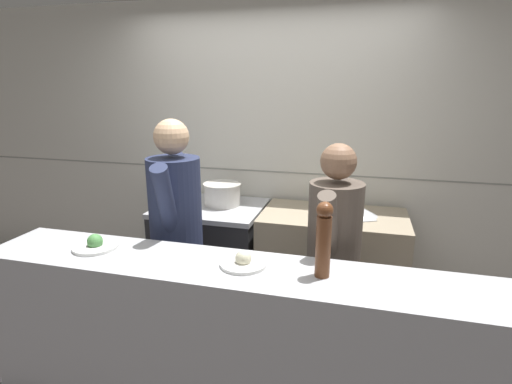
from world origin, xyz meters
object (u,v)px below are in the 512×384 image
at_px(pepper_mill, 324,238).
at_px(plated_dish_appetiser, 243,262).
at_px(mixing_bowl_steel, 359,211).
at_px(chef_sous, 333,258).
at_px(chef_head_cook, 177,232).
at_px(chefs_knife, 346,222).
at_px(plated_dish_main, 95,245).
at_px(stock_pot, 222,194).
at_px(oven_range, 212,256).

bearing_deg(pepper_mill, plated_dish_appetiser, 178.14).
bearing_deg(pepper_mill, mixing_bowl_steel, 82.72).
distance_m(mixing_bowl_steel, plated_dish_appetiser, 1.35).
height_order(mixing_bowl_steel, plated_dish_appetiser, plated_dish_appetiser).
xyz_separation_m(plated_dish_appetiser, chef_sous, (0.42, 0.48, -0.14)).
bearing_deg(chef_head_cook, chefs_knife, 14.84).
bearing_deg(plated_dish_appetiser, plated_dish_main, -179.86).
relative_size(stock_pot, plated_dish_main, 1.29).
relative_size(plated_dish_main, chef_sous, 0.16).
xyz_separation_m(oven_range, plated_dish_appetiser, (0.65, -1.21, 0.56)).
relative_size(stock_pot, chef_head_cook, 0.19).
bearing_deg(mixing_bowl_steel, chefs_knife, -114.12).
xyz_separation_m(chefs_knife, plated_dish_main, (-1.35, -1.04, 0.09)).
bearing_deg(oven_range, chef_head_cook, -86.77).
bearing_deg(stock_pot, chef_head_cook, -93.35).
bearing_deg(chef_head_cook, plated_dish_main, -131.14).
bearing_deg(oven_range, mixing_bowl_steel, 1.12).
distance_m(chef_head_cook, chef_sous, 1.03).
bearing_deg(mixing_bowl_steel, chef_sous, -100.29).
distance_m(oven_range, plated_dish_appetiser, 1.48).
xyz_separation_m(pepper_mill, chef_head_cook, (-1.01, 0.49, -0.25)).
height_order(plated_dish_appetiser, chef_sous, chef_sous).
bearing_deg(chef_head_cook, stock_pot, 74.19).
xyz_separation_m(plated_dish_appetiser, pepper_mill, (0.40, -0.01, 0.18)).
bearing_deg(pepper_mill, chefs_knife, 86.05).
distance_m(oven_range, stock_pot, 0.56).
bearing_deg(chefs_knife, pepper_mill, -93.95).
relative_size(mixing_bowl_steel, chef_sous, 0.18).
bearing_deg(chefs_knife, plated_dish_main, -142.30).
xyz_separation_m(mixing_bowl_steel, plated_dish_appetiser, (-0.56, -1.23, 0.06)).
xyz_separation_m(stock_pot, plated_dish_appetiser, (0.56, -1.26, 0.01)).
xyz_separation_m(mixing_bowl_steel, chef_head_cook, (-1.17, -0.75, -0.02)).
height_order(stock_pot, chef_head_cook, chef_head_cook).
bearing_deg(chefs_knife, mixing_bowl_steel, 65.88).
bearing_deg(mixing_bowl_steel, pepper_mill, -97.28).
xyz_separation_m(stock_pot, pepper_mill, (0.96, -1.27, 0.19)).
bearing_deg(plated_dish_main, oven_range, 79.58).
xyz_separation_m(chefs_knife, plated_dish_appetiser, (-0.47, -1.04, 0.09)).
bearing_deg(oven_range, chef_sous, -34.01).
bearing_deg(plated_dish_appetiser, chef_sous, 48.74).
relative_size(mixing_bowl_steel, chefs_knife, 0.75).
bearing_deg(plated_dish_appetiser, chefs_knife, 65.51).
xyz_separation_m(plated_dish_main, plated_dish_appetiser, (0.87, 0.00, -0.00)).
relative_size(oven_range, plated_dish_main, 3.66).
relative_size(plated_dish_appetiser, chef_head_cook, 0.14).
height_order(plated_dish_appetiser, chef_head_cook, chef_head_cook).
xyz_separation_m(plated_dish_main, chef_sous, (1.30, 0.48, -0.14)).
height_order(stock_pot, mixing_bowl_steel, stock_pot).
distance_m(oven_range, chefs_knife, 1.23).
bearing_deg(plated_dish_main, chefs_knife, 37.70).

